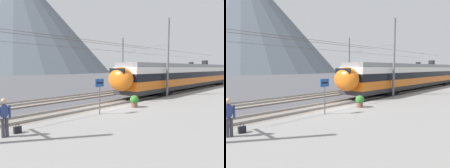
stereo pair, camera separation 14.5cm
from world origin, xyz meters
The scene contains 13 objects.
ground_plane centered at (0.00, 0.00, 0.00)m, with size 400.00×400.00×0.00m, color #4C4C51.
platform_slab centered at (0.00, -5.17, 0.18)m, with size 120.00×8.89×0.36m, color gray.
track_near centered at (0.00, 1.39, 0.07)m, with size 120.00×3.00×0.28m.
track_far centered at (0.00, 7.16, 0.07)m, with size 120.00×3.00×0.28m.
train_near_platform centered at (19.16, 1.39, 2.23)m, with size 33.52×3.00×4.27m.
train_far_track centered at (27.33, 7.16, 2.23)m, with size 34.34×2.98×4.27m.
catenary_mast_mid centered at (8.62, -0.32, 4.36)m, with size 38.64×2.12×8.50m.
catenary_mast_far_side centered at (12.76, 9.29, 4.11)m, with size 38.64×2.59×7.89m.
platform_sign centered at (-2.27, -1.64, 2.03)m, with size 0.70×0.08×2.28m.
passenger_walking centered at (-8.00, -1.86, 1.30)m, with size 0.53×0.22×1.69m.
handbag_beside_passenger centered at (-7.42, -1.69, 0.52)m, with size 0.32×0.18×0.43m.
potted_plant_platform_edge centered at (1.12, -1.82, 0.87)m, with size 0.67×0.67×0.91m.
mountain_central_peak centered at (49.05, 145.28, 39.02)m, with size 138.31×138.31×78.04m, color slate.
Camera 2 is at (-10.81, -11.18, 3.35)m, focal length 32.41 mm.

